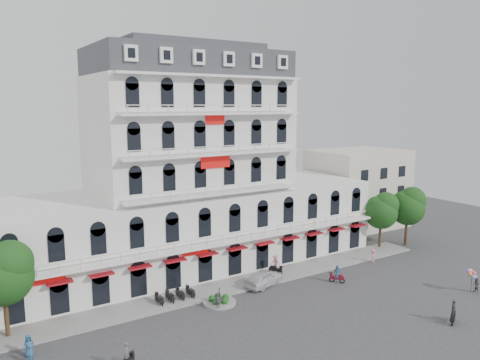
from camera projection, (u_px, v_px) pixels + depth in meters
name	position (u px, v px, depth m)	size (l,w,h in m)	color
ground	(282.00, 320.00, 41.58)	(120.00, 120.00, 0.00)	#38383A
sidewalk	(230.00, 286.00, 49.08)	(53.00, 4.00, 0.16)	gray
main_building	(190.00, 182.00, 55.02)	(45.00, 15.00, 25.80)	silver
flank_building_east	(358.00, 188.00, 73.15)	(14.00, 10.00, 12.00)	beige
traffic_island	(219.00, 301.00, 44.97)	(3.20, 3.20, 1.60)	gray
parked_scooter_row	(175.00, 301.00, 45.58)	(4.40, 1.80, 1.10)	black
tree_west_inner	(4.00, 271.00, 37.54)	(4.76, 4.76, 8.25)	#382314
tree_east_inner	(382.00, 210.00, 61.77)	(4.40, 4.37, 7.57)	#382314
tree_east_outer	(408.00, 205.00, 63.00)	(4.65, 4.65, 8.05)	#382314
parked_car	(264.00, 278.00, 49.34)	(1.95, 4.86, 1.66)	silver
rider_west	(127.00, 357.00, 33.64)	(1.36, 1.26, 2.14)	black
rider_east	(337.00, 274.00, 50.17)	(1.24, 1.37, 1.96)	maroon
rider_northeast	(453.00, 312.00, 40.83)	(1.55, 1.03, 2.15)	black
rider_center	(276.00, 264.00, 52.66)	(1.15, 1.52, 2.23)	black
pedestrian_left	(29.00, 346.00, 35.37)	(0.86, 0.56, 1.76)	#29527B
pedestrian_mid	(218.00, 302.00, 43.49)	(0.95, 0.40, 1.62)	slate
pedestrian_right	(373.00, 256.00, 56.53)	(1.09, 0.63, 1.69)	pink
pedestrian_far	(31.00, 355.00, 34.36)	(0.56, 0.37, 1.53)	#2B5F81
balloon_vendor	(474.00, 280.00, 47.42)	(1.38, 1.28, 2.45)	slate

